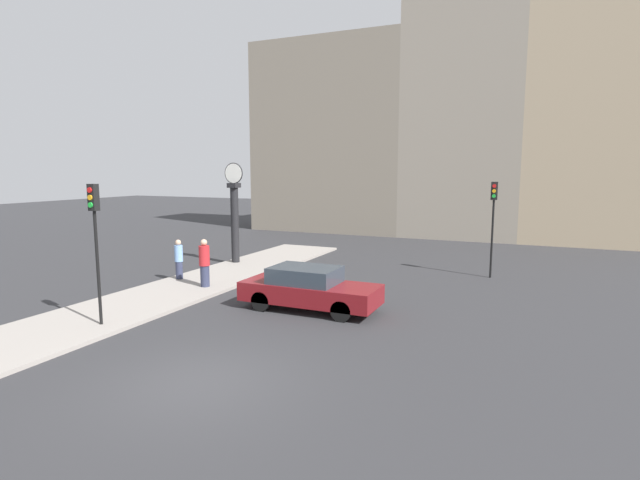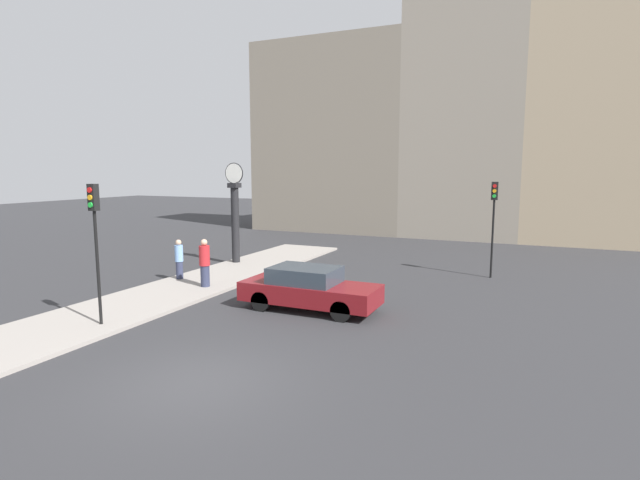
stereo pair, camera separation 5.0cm
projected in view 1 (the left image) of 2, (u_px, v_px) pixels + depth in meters
ground_plane at (198, 382)px, 10.90m from camera, size 120.00×120.00×0.00m
sidewalk_corner at (206, 281)px, 20.51m from camera, size 3.44×20.08×0.11m
building_row at (457, 111)px, 33.71m from camera, size 27.79×5.00×19.07m
sedan_car at (309, 288)px, 16.42m from camera, size 4.57×1.75×1.43m
traffic_light_near at (95, 225)px, 14.21m from camera, size 0.26×0.24×4.09m
traffic_light_far at (493, 210)px, 21.04m from camera, size 0.26×0.24×4.10m
street_clock at (235, 215)px, 24.12m from camera, size 1.00×0.49×4.82m
pedestrian_blue_stripe at (179, 259)px, 20.58m from camera, size 0.34×0.34×1.64m
pedestrian_red_top at (205, 263)px, 19.20m from camera, size 0.41×0.41×1.85m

